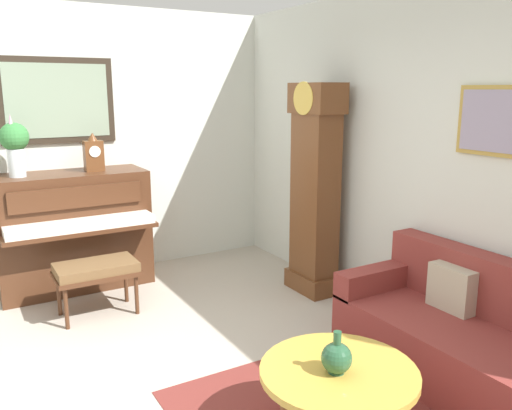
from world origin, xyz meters
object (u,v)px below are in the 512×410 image
at_px(grandfather_clock, 315,195).
at_px(couch, 476,343).
at_px(mantel_clock, 94,154).
at_px(piano_bench, 96,271).
at_px(flower_vase, 15,143).
at_px(coffee_table, 339,374).
at_px(piano, 74,230).
at_px(green_jug, 337,358).

relative_size(grandfather_clock, couch, 1.07).
height_order(grandfather_clock, mantel_clock, grandfather_clock).
height_order(piano_bench, couch, couch).
bearing_deg(flower_vase, couch, 36.15).
bearing_deg(grandfather_clock, piano_bench, -103.90).
bearing_deg(coffee_table, piano_bench, -163.30).
xyz_separation_m(piano, coffee_table, (3.22, 0.74, -0.17)).
relative_size(piano_bench, mantel_clock, 1.84).
xyz_separation_m(grandfather_clock, couch, (1.95, -0.10, -0.65)).
height_order(grandfather_clock, flower_vase, grandfather_clock).
distance_m(piano, flower_vase, 1.00).
bearing_deg(mantel_clock, piano, -90.37).
distance_m(couch, coffee_table, 1.17).
distance_m(coffee_table, flower_vase, 3.60).
distance_m(piano_bench, flower_vase, 1.42).
height_order(couch, green_jug, couch).
bearing_deg(green_jug, piano_bench, -164.20).
bearing_deg(green_jug, flower_vase, -160.25).
relative_size(couch, coffee_table, 2.16).
relative_size(grandfather_clock, green_jug, 8.46).
xyz_separation_m(piano_bench, coffee_table, (2.43, 0.73, 0.02)).
bearing_deg(mantel_clock, grandfather_clock, 53.83).
height_order(mantel_clock, flower_vase, flower_vase).
bearing_deg(grandfather_clock, flower_vase, -117.61).
bearing_deg(coffee_table, grandfather_clock, 146.91).
bearing_deg(green_jug, grandfather_clock, 146.44).
bearing_deg(green_jug, mantel_clock, -171.88).
bearing_deg(piano_bench, grandfather_clock, 76.10).
xyz_separation_m(flower_vase, green_jug, (3.24, 1.16, -0.94)).
distance_m(mantel_clock, green_jug, 3.37).
relative_size(couch, flower_vase, 3.28).
bearing_deg(piano, couch, 30.51).
distance_m(grandfather_clock, mantel_clock, 2.21).
relative_size(piano_bench, couch, 0.37).
distance_m(piano_bench, couch, 3.09).
distance_m(flower_vase, green_jug, 3.57).
bearing_deg(piano_bench, mantel_clock, 163.85).
height_order(mantel_clock, green_jug, mantel_clock).
xyz_separation_m(couch, coffee_table, (-0.01, -1.16, 0.11)).
bearing_deg(couch, mantel_clock, -152.80).
relative_size(piano, mantel_clock, 3.79).
distance_m(piano_bench, green_jug, 2.55).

